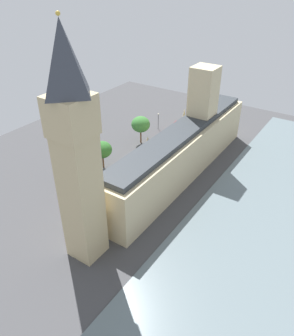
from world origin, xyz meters
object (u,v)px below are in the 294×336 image
(car_blue_kerbside, at_px, (146,155))
(car_white_opposite_hall, at_px, (120,180))
(car_yellow_cab_trailing, at_px, (138,167))
(double_decker_bus_midblock, at_px, (90,190))
(pedestrian_far_end, at_px, (146,175))
(plane_tree_slot_11, at_px, (78,162))
(pedestrian_corner, at_px, (156,168))
(pedestrian_by_river_gate, at_px, (134,184))
(clock_tower, at_px, (76,152))
(plane_tree_under_trees, at_px, (102,150))
(double_decker_bus_leading, at_px, (173,131))
(parliament_building, at_px, (184,148))
(car_silver_near_tower, at_px, (164,146))
(street_lamp_slot_12, at_px, (158,118))
(plane_tree_slot_10, at_px, (141,124))

(car_blue_kerbside, relative_size, car_white_opposite_hall, 0.92)
(car_yellow_cab_trailing, height_order, double_decker_bus_midblock, double_decker_bus_midblock)
(pedestrian_far_end, height_order, plane_tree_slot_11, plane_tree_slot_11)
(pedestrian_corner, height_order, pedestrian_by_river_gate, pedestrian_by_river_gate)
(clock_tower, xyz_separation_m, car_yellow_cab_trailing, (11.63, -37.58, -26.50))
(car_blue_kerbside, xyz_separation_m, car_white_opposite_hall, (-2.18, 17.81, -0.00))
(plane_tree_slot_11, bearing_deg, plane_tree_under_trees, -100.28)
(pedestrian_far_end, bearing_deg, double_decker_bus_leading, 158.95)
(double_decker_bus_midblock, distance_m, plane_tree_slot_11, 11.80)
(pedestrian_by_river_gate, bearing_deg, plane_tree_slot_11, -130.31)
(parliament_building, relative_size, car_silver_near_tower, 17.29)
(car_white_opposite_hall, distance_m, pedestrian_by_river_gate, 4.90)
(street_lamp_slot_12, bearing_deg, plane_tree_under_trees, 91.58)
(double_decker_bus_midblock, relative_size, pedestrian_corner, 6.62)
(pedestrian_far_end, bearing_deg, plane_tree_slot_11, -88.66)
(parliament_building, xyz_separation_m, plane_tree_slot_11, (25.26, 22.19, -2.64))
(pedestrian_by_river_gate, height_order, plane_tree_slot_11, plane_tree_slot_11)
(pedestrian_far_end, bearing_deg, plane_tree_under_trees, -113.83)
(double_decker_bus_midblock, bearing_deg, plane_tree_slot_10, -80.87)
(plane_tree_slot_10, distance_m, plane_tree_slot_11, 31.95)
(car_white_opposite_hall, height_order, pedestrian_far_end, car_white_opposite_hall)
(double_decker_bus_leading, xyz_separation_m, car_silver_near_tower, (-1.92, 9.96, -1.75))
(car_white_opposite_hall, distance_m, double_decker_bus_midblock, 11.62)
(car_yellow_cab_trailing, xyz_separation_m, pedestrian_corner, (-5.25, -2.94, -0.17))
(double_decker_bus_leading, bearing_deg, plane_tree_slot_11, 74.13)
(car_silver_near_tower, bearing_deg, street_lamp_slot_12, -51.20)
(car_silver_near_tower, relative_size, car_white_opposite_hall, 0.95)
(car_blue_kerbside, height_order, double_decker_bus_midblock, double_decker_bus_midblock)
(double_decker_bus_leading, distance_m, street_lamp_slot_12, 9.57)
(car_yellow_cab_trailing, height_order, plane_tree_slot_11, plane_tree_slot_11)
(plane_tree_slot_11, bearing_deg, car_yellow_cab_trailing, -128.12)
(car_silver_near_tower, xyz_separation_m, street_lamp_slot_12, (10.78, -12.82, 3.94))
(clock_tower, xyz_separation_m, pedestrian_corner, (6.39, -40.52, -26.67))
(car_silver_near_tower, height_order, plane_tree_under_trees, plane_tree_under_trees)
(double_decker_bus_midblock, bearing_deg, car_white_opposite_hall, -104.77)
(pedestrian_far_end, bearing_deg, double_decker_bus_midblock, -57.40)
(clock_tower, bearing_deg, car_silver_near_tower, -77.52)
(car_yellow_cab_trailing, bearing_deg, clock_tower, 107.42)
(car_white_opposite_hall, distance_m, street_lamp_slot_12, 42.17)
(double_decker_bus_midblock, bearing_deg, pedestrian_by_river_gate, -124.26)
(clock_tower, bearing_deg, pedestrian_far_end, -79.33)
(parliament_building, distance_m, clock_tower, 47.99)
(car_blue_kerbside, bearing_deg, plane_tree_under_trees, -120.68)
(car_silver_near_tower, relative_size, pedestrian_corner, 2.66)
(parliament_building, distance_m, pedestrian_far_end, 14.95)
(car_blue_kerbside, distance_m, pedestrian_by_river_gate, 18.59)
(car_yellow_cab_trailing, bearing_deg, car_blue_kerbside, -74.20)
(pedestrian_far_end, bearing_deg, parliament_building, 104.69)
(car_yellow_cab_trailing, xyz_separation_m, plane_tree_slot_11, (12.15, 15.48, 5.47))
(pedestrian_far_end, relative_size, pedestrian_by_river_gate, 0.92)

